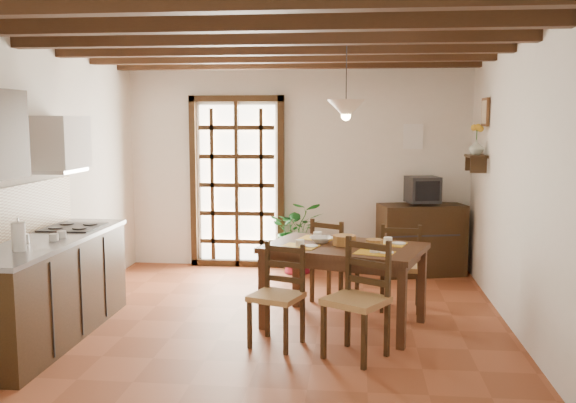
# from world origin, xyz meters

# --- Properties ---
(ground_plane) EXTENTS (5.00, 5.00, 0.00)m
(ground_plane) POSITION_xyz_m (0.00, 0.00, 0.00)
(ground_plane) COLOR brown
(room_shell) EXTENTS (4.52, 5.02, 2.81)m
(room_shell) POSITION_xyz_m (0.00, 0.00, 1.82)
(room_shell) COLOR silver
(room_shell) RESTS_ON ground_plane
(ceiling_beams) EXTENTS (4.50, 4.34, 0.20)m
(ceiling_beams) POSITION_xyz_m (0.00, 0.00, 2.69)
(ceiling_beams) COLOR black
(ceiling_beams) RESTS_ON room_shell
(french_door) EXTENTS (1.26, 0.11, 2.32)m
(french_door) POSITION_xyz_m (-0.80, 2.45, 1.18)
(french_door) COLOR white
(french_door) RESTS_ON ground_plane
(kitchen_counter) EXTENTS (0.64, 2.25, 1.38)m
(kitchen_counter) POSITION_xyz_m (-1.96, -0.60, 0.47)
(kitchen_counter) COLOR black
(kitchen_counter) RESTS_ON ground_plane
(range_hood) EXTENTS (0.38, 0.60, 0.54)m
(range_hood) POSITION_xyz_m (-2.05, -0.05, 1.73)
(range_hood) COLOR white
(range_hood) RESTS_ON room_shell
(counter_items) EXTENTS (0.50, 1.43, 0.25)m
(counter_items) POSITION_xyz_m (-1.95, -0.51, 0.96)
(counter_items) COLOR black
(counter_items) RESTS_ON kitchen_counter
(dining_table) EXTENTS (1.66, 1.32, 0.78)m
(dining_table) POSITION_xyz_m (0.67, 0.05, 0.68)
(dining_table) COLOR #3D2313
(dining_table) RESTS_ON ground_plane
(chair_near_left) EXTENTS (0.52, 0.51, 0.88)m
(chair_near_left) POSITION_xyz_m (0.10, -0.54, 0.28)
(chair_near_left) COLOR #A37A45
(chair_near_left) RESTS_ON ground_plane
(chair_near_right) EXTENTS (0.61, 0.60, 0.98)m
(chair_near_right) POSITION_xyz_m (0.80, -0.76, 0.31)
(chair_near_right) COLOR #A37A45
(chair_near_right) RESTS_ON ground_plane
(chair_far_left) EXTENTS (0.57, 0.56, 0.91)m
(chair_far_left) POSITION_xyz_m (0.55, 0.87, 0.29)
(chair_far_left) COLOR #A37A45
(chair_far_left) RESTS_ON ground_plane
(chair_far_right) EXTENTS (0.45, 0.43, 0.92)m
(chair_far_right) POSITION_xyz_m (1.25, 0.64, 0.29)
(chair_far_right) COLOR #A37A45
(chair_far_right) RESTS_ON ground_plane
(table_setting) EXTENTS (1.05, 0.70, 0.10)m
(table_setting) POSITION_xyz_m (0.67, 0.05, 0.84)
(table_setting) COLOR gold
(table_setting) RESTS_ON dining_table
(table_bowl) EXTENTS (0.23, 0.23, 0.05)m
(table_bowl) POSITION_xyz_m (0.44, 0.18, 0.81)
(table_bowl) COLOR white
(table_bowl) RESTS_ON dining_table
(sideboard) EXTENTS (1.15, 0.73, 0.90)m
(sideboard) POSITION_xyz_m (1.61, 2.23, 0.45)
(sideboard) COLOR black
(sideboard) RESTS_ON ground_plane
(crt_tv) EXTENTS (0.46, 0.44, 0.33)m
(crt_tv) POSITION_xyz_m (1.61, 2.22, 1.09)
(crt_tv) COLOR black
(crt_tv) RESTS_ON sideboard
(fuse_box) EXTENTS (0.25, 0.03, 0.32)m
(fuse_box) POSITION_xyz_m (1.50, 2.48, 1.75)
(fuse_box) COLOR white
(fuse_box) RESTS_ON room_shell
(plant_pot) EXTENTS (0.33, 0.33, 0.20)m
(plant_pot) POSITION_xyz_m (0.04, 2.14, 0.11)
(plant_pot) COLOR maroon
(plant_pot) RESTS_ON ground_plane
(potted_plant) EXTENTS (1.94, 1.72, 1.97)m
(potted_plant) POSITION_xyz_m (0.04, 2.14, 0.57)
(potted_plant) COLOR #144C19
(potted_plant) RESTS_ON ground_plane
(wall_shelf) EXTENTS (0.20, 0.42, 0.20)m
(wall_shelf) POSITION_xyz_m (2.14, 1.60, 1.51)
(wall_shelf) COLOR black
(wall_shelf) RESTS_ON room_shell
(shelf_vase) EXTENTS (0.15, 0.15, 0.15)m
(shelf_vase) POSITION_xyz_m (2.14, 1.60, 1.65)
(shelf_vase) COLOR #B2BFB2
(shelf_vase) RESTS_ON wall_shelf
(shelf_flowers) EXTENTS (0.14, 0.14, 0.36)m
(shelf_flowers) POSITION_xyz_m (2.14, 1.60, 1.86)
(shelf_flowers) COLOR gold
(shelf_flowers) RESTS_ON shelf_vase
(framed_picture) EXTENTS (0.03, 0.32, 0.32)m
(framed_picture) POSITION_xyz_m (2.22, 1.60, 2.05)
(framed_picture) COLOR brown
(framed_picture) RESTS_ON room_shell
(pendant_lamp) EXTENTS (0.36, 0.36, 0.84)m
(pendant_lamp) POSITION_xyz_m (0.67, 0.15, 2.08)
(pendant_lamp) COLOR black
(pendant_lamp) RESTS_ON room_shell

